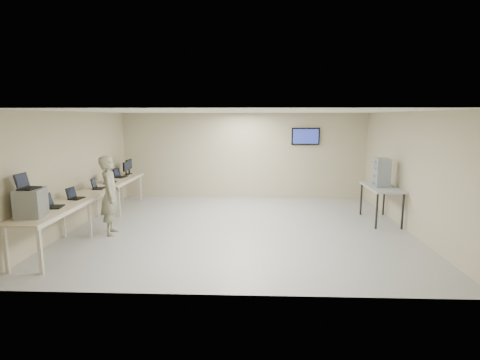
{
  "coord_description": "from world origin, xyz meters",
  "views": [
    {
      "loc": [
        0.35,
        -8.8,
        2.68
      ],
      "look_at": [
        0.0,
        0.2,
        1.15
      ],
      "focal_mm": 28.0,
      "sensor_mm": 36.0,
      "label": 1
    }
  ],
  "objects_px": {
    "workbench": "(93,193)",
    "soldier": "(110,195)",
    "equipment_box": "(31,203)",
    "side_table": "(382,189)"
  },
  "relations": [
    {
      "from": "workbench",
      "to": "soldier",
      "type": "distance_m",
      "value": 0.88
    },
    {
      "from": "equipment_box",
      "to": "soldier",
      "type": "xyz_separation_m",
      "value": [
        0.72,
        1.85,
        -0.24
      ]
    },
    {
      "from": "side_table",
      "to": "equipment_box",
      "type": "bearing_deg",
      "value": -156.71
    },
    {
      "from": "equipment_box",
      "to": "side_table",
      "type": "distance_m",
      "value": 7.9
    },
    {
      "from": "equipment_box",
      "to": "side_table",
      "type": "relative_size",
      "value": 0.33
    },
    {
      "from": "equipment_box",
      "to": "side_table",
      "type": "height_order",
      "value": "equipment_box"
    },
    {
      "from": "equipment_box",
      "to": "soldier",
      "type": "relative_size",
      "value": 0.28
    },
    {
      "from": "workbench",
      "to": "equipment_box",
      "type": "distance_m",
      "value": 2.45
    },
    {
      "from": "workbench",
      "to": "soldier",
      "type": "xyz_separation_m",
      "value": [
        0.65,
        -0.58,
        0.08
      ]
    },
    {
      "from": "workbench",
      "to": "soldier",
      "type": "relative_size",
      "value": 3.3
    }
  ]
}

